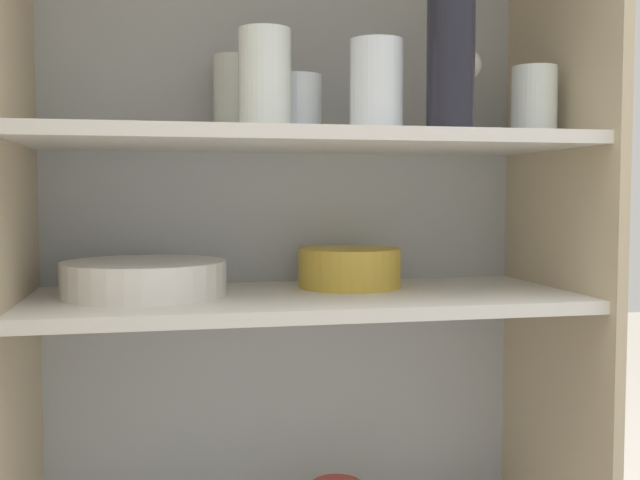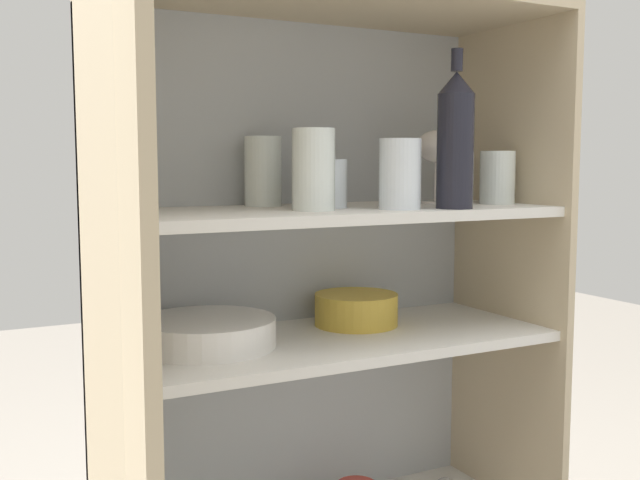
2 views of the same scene
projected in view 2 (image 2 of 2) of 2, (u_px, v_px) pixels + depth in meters
The scene contains 15 objects.
cupboard_back_panel at pixel (293, 341), 1.64m from camera, with size 0.89×0.02×1.36m, color #B2B7BC.
cupboard_side_left at pixel (108, 392), 1.27m from camera, with size 0.02×0.39×1.36m, color #CCB793.
cupboard_side_right at pixel (505, 337), 1.67m from camera, with size 0.02×0.39×1.36m, color #CCB793.
cupboard_top_panel at pixel (334, 1), 1.40m from camera, with size 0.89×0.39×0.02m, color #CCB793.
shelf_board_middle at pixel (333, 341), 1.47m from camera, with size 0.85×0.35×0.02m, color white.
shelf_board_upper at pixel (334, 213), 1.44m from camera, with size 0.85×0.35×0.02m, color white.
tumbler_glass_0 at pixel (400, 174), 1.40m from camera, with size 0.08×0.08×0.13m.
tumbler_glass_1 at pixel (313, 170), 1.36m from camera, with size 0.08×0.08×0.15m.
tumbler_glass_2 at pixel (497, 178), 1.57m from camera, with size 0.07×0.07×0.11m.
tumbler_glass_3 at pixel (263, 171), 1.50m from camera, with size 0.08×0.08×0.14m.
tumbler_glass_4 at pixel (327, 184), 1.44m from camera, with size 0.08×0.08×0.09m.
wine_glass_0 at pixel (437, 150), 1.58m from camera, with size 0.09×0.09×0.16m.
wine_bottle at pixel (455, 139), 1.41m from camera, with size 0.07×0.07×0.30m.
plate_stack_white at pixel (207, 333), 1.38m from camera, with size 0.25×0.25×0.05m.
mixing_bowl_large at pixel (356, 308), 1.56m from camera, with size 0.17×0.17×0.07m.
Camera 2 is at (-0.69, -1.09, 1.07)m, focal length 42.00 mm.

